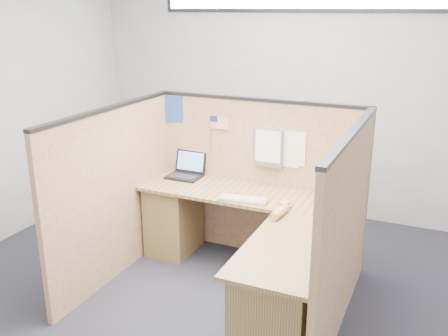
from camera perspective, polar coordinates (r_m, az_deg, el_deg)
The scene contains 13 objects.
floor at distance 4.26m, azimuth -1.21°, elevation -15.00°, with size 5.00×5.00×0.00m, color black.
wall_back at distance 5.76m, azimuth 8.46°, elevation 8.59°, with size 5.00×5.00×0.00m, color #A7A9AC.
cubicle_partitions at distance 4.25m, azimuth 1.20°, elevation -3.38°, with size 2.06×1.83×1.53m.
l_desk at distance 4.22m, azimuth 2.72°, elevation -9.14°, with size 1.95×1.75×0.73m.
laptop at distance 4.91m, azimuth -4.26°, elevation -0.25°, with size 0.32×0.31×0.23m.
keyboard at distance 4.28m, azimuth 2.16°, elevation -3.59°, with size 0.44×0.20×0.03m.
mouse at distance 4.16m, azimuth 7.00°, elevation -4.25°, with size 0.10×0.06×0.04m, color silver.
hand_forearm at distance 4.04m, azimuth 6.58°, elevation -4.71°, with size 0.10×0.36×0.08m.
blue_poster at distance 4.94m, azimuth -5.75°, elevation 6.73°, with size 0.20×0.00×0.26m, color #204094.
american_flag at distance 4.73m, azimuth -0.77°, elevation 5.10°, with size 0.19×0.01×0.33m.
file_holder at distance 4.57m, azimuth 5.12°, elevation 2.29°, with size 0.27×0.05×0.35m.
paper_left at distance 4.53m, azimuth 7.80°, elevation 2.24°, with size 0.25×0.00×0.31m, color white.
paper_right at distance 4.55m, azimuth 7.17°, elevation 1.96°, with size 0.24×0.00×0.31m, color white.
Camera 1 is at (1.55, -3.22, 2.31)m, focal length 40.00 mm.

